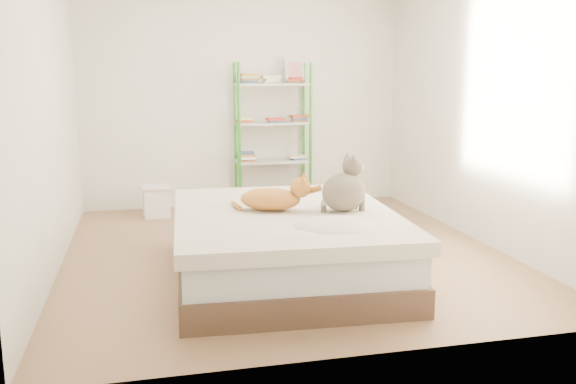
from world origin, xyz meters
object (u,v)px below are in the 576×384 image
object	(u,v)px
cardboard_box	(329,215)
white_bin	(156,201)
bed	(284,244)
shelf_unit	(273,137)
orange_cat	(270,196)
grey_cat	(344,184)

from	to	relation	value
cardboard_box	white_bin	world-z (taller)	cardboard_box
bed	white_bin	distance (m)	2.50
shelf_unit	orange_cat	bearing A→B (deg)	-102.38
bed	cardboard_box	bearing A→B (deg)	62.53
shelf_unit	white_bin	distance (m)	1.55
bed	shelf_unit	size ratio (longest dim) A/B	1.25
grey_cat	white_bin	size ratio (longest dim) A/B	1.23
cardboard_box	white_bin	xyz separation A→B (m)	(-1.69, 1.05, 0.01)
bed	grey_cat	distance (m)	0.67
grey_cat	bed	bearing A→B (deg)	61.92
white_bin	bed	bearing A→B (deg)	-68.02
orange_cat	white_bin	distance (m)	2.46
cardboard_box	bed	bearing A→B (deg)	-90.29
orange_cat	shelf_unit	xyz separation A→B (m)	(0.55, 2.50, 0.19)
grey_cat	orange_cat	bearing A→B (deg)	59.93
bed	grey_cat	world-z (taller)	grey_cat
grey_cat	white_bin	bearing A→B (deg)	16.05
grey_cat	cardboard_box	bearing A→B (deg)	-26.20
grey_cat	white_bin	distance (m)	2.85
shelf_unit	cardboard_box	world-z (taller)	shelf_unit
grey_cat	white_bin	world-z (taller)	grey_cat
shelf_unit	cardboard_box	size ratio (longest dim) A/B	2.74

